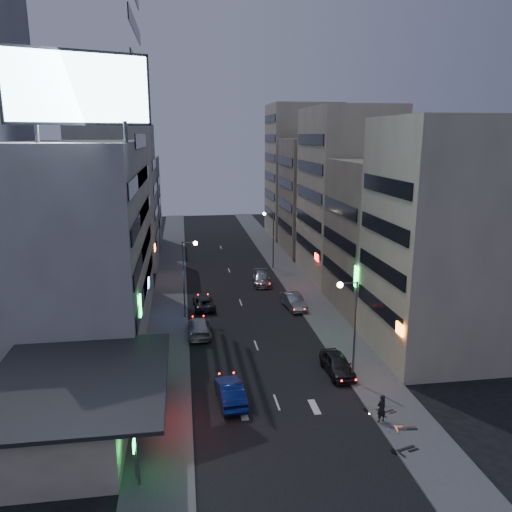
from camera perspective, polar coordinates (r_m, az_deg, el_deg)
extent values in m
plane|color=black|center=(33.73, 3.72, -19.71)|extent=(180.00, 180.00, 0.00)
cube|color=#4C4C4F|center=(60.42, -9.79, -4.35)|extent=(4.00, 120.00, 0.12)
cube|color=#4C4C4F|center=(62.03, 5.17, -3.72)|extent=(4.00, 120.00, 0.12)
cube|color=beige|center=(34.81, -21.18, -16.08)|extent=(8.00, 12.00, 3.60)
cube|color=black|center=(33.70, -19.76, -13.23)|extent=(11.00, 13.00, 0.25)
cube|color=black|center=(33.40, -12.55, -14.22)|extent=(0.12, 4.00, 0.90)
cube|color=#FF1E14|center=(33.40, -12.41, -14.22)|extent=(0.04, 3.70, 0.70)
cube|color=#B6B6B1|center=(49.64, -20.88, 1.68)|extent=(14.00, 24.00, 18.00)
cube|color=beige|center=(44.31, 20.29, 1.70)|extent=(10.00, 11.00, 20.00)
cube|color=tan|center=(55.04, 14.93, 2.16)|extent=(11.00, 12.00, 16.00)
cube|color=beige|center=(66.40, 10.29, 6.93)|extent=(10.00, 14.00, 22.00)
cube|color=#B6B6B1|center=(73.59, -15.76, 6.50)|extent=(11.00, 10.00, 20.00)
cube|color=gray|center=(86.76, -14.95, 5.90)|extent=(12.00, 10.00, 15.00)
cube|color=tan|center=(81.02, 7.19, 6.80)|extent=(11.00, 12.00, 18.00)
cube|color=beige|center=(94.36, 5.25, 9.64)|extent=(12.00, 12.00, 24.00)
cylinder|color=#595B60|center=(38.76, -23.77, 12.86)|extent=(0.30, 0.30, 1.50)
cylinder|color=#595B60|center=(37.69, -14.70, 13.56)|extent=(0.30, 0.30, 1.50)
cube|color=black|center=(38.24, -19.67, 17.65)|extent=(9.52, 3.75, 5.00)
cube|color=#BFEEFF|center=(38.03, -19.61, 17.69)|extent=(9.04, 3.34, 4.60)
cylinder|color=#595B60|center=(38.53, 11.22, -8.58)|extent=(0.16, 0.16, 8.00)
cylinder|color=#595B60|center=(37.02, 10.48, -3.08)|extent=(1.40, 0.10, 0.10)
sphere|color=#FFD88C|center=(36.86, 9.59, -3.27)|extent=(0.44, 0.44, 0.44)
cylinder|color=#595B60|center=(51.55, -8.26, -2.72)|extent=(0.16, 0.16, 8.00)
cylinder|color=#595B60|center=(50.60, -7.61, 1.55)|extent=(1.40, 0.10, 0.10)
sphere|color=#FFD88C|center=(50.63, -6.93, 1.46)|extent=(0.44, 0.44, 0.44)
cylinder|color=#595B60|center=(70.13, 1.99, 1.80)|extent=(0.16, 0.16, 8.00)
cylinder|color=#595B60|center=(69.31, 1.45, 4.94)|extent=(1.40, 0.10, 0.10)
sphere|color=#FFD88C|center=(69.23, 0.95, 4.84)|extent=(0.44, 0.44, 0.44)
imported|color=#29292E|center=(41.09, 9.28, -12.09)|extent=(2.02, 4.78, 1.61)
imported|color=#A9ADB1|center=(55.07, 4.31, -5.16)|extent=(2.30, 5.04, 1.60)
imported|color=#2B2C31|center=(55.16, -5.99, -5.32)|extent=(2.41, 4.87, 1.33)
imported|color=#95989C|center=(63.52, 0.66, -2.59)|extent=(2.61, 5.41, 1.52)
imported|color=navy|center=(36.70, -2.99, -15.26)|extent=(2.07, 4.97, 1.60)
imported|color=#A1A4A9|center=(48.18, -6.52, -8.06)|extent=(2.26, 5.40, 1.56)
imported|color=black|center=(35.18, 14.13, -16.53)|extent=(0.82, 0.68, 1.93)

